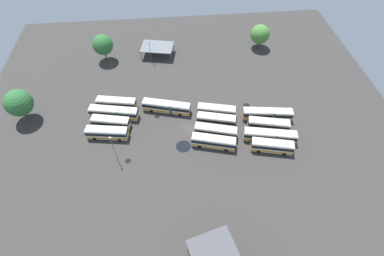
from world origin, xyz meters
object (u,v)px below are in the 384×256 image
at_px(bus_row0_slot1, 268,125).
at_px(bus_row1_slot1, 216,120).
at_px(bus_row0_slot3, 272,146).
at_px(tree_northeast, 103,45).
at_px(bus_row2_slot0, 167,107).
at_px(tree_west_edge, 260,34).
at_px(bus_row1_slot3, 214,142).
at_px(maintenance_shelter, 157,47).
at_px(bus_row0_slot2, 270,136).
at_px(lamp_post_near_entrance, 150,50).
at_px(tree_northwest, 19,103).
at_px(lamp_post_mid_lot, 114,148).
at_px(bus_row0_slot0, 268,114).
at_px(bus_row1_slot0, 216,111).
at_px(bus_row3_slot0, 116,103).
at_px(bus_row3_slot2, 111,122).
at_px(bus_row3_slot1, 114,113).
at_px(bus_row1_slot2, 216,131).
at_px(bus_row3_slot3, 107,133).

xyz_separation_m(bus_row0_slot1, bus_row1_slot1, (14.20, -3.14, -0.00)).
height_order(bus_row0_slot3, bus_row1_slot1, same).
relative_size(bus_row0_slot1, tree_northeast, 1.20).
relative_size(bus_row2_slot0, tree_west_edge, 1.63).
height_order(bus_row0_slot1, bus_row1_slot3, same).
bearing_deg(maintenance_shelter, bus_row0_slot2, 125.09).
relative_size(lamp_post_near_entrance, tree_northwest, 0.81).
xyz_separation_m(maintenance_shelter, lamp_post_mid_lot, (11.43, 44.18, 1.72)).
relative_size(bus_row0_slot0, bus_row1_slot0, 1.28).
relative_size(bus_row0_slot1, bus_row2_slot0, 0.82).
relative_size(bus_row2_slot0, lamp_post_near_entrance, 1.72).
xyz_separation_m(bus_row0_slot1, lamp_post_mid_lot, (41.36, 6.34, 3.21)).
height_order(bus_row1_slot1, lamp_post_mid_lot, lamp_post_mid_lot).
bearing_deg(bus_row3_slot0, bus_row3_slot2, 81.71).
xyz_separation_m(bus_row1_slot1, maintenance_shelter, (15.73, -34.70, 1.49)).
xyz_separation_m(bus_row0_slot1, bus_row3_slot1, (43.05, -8.84, 0.00)).
bearing_deg(tree_west_edge, bus_row3_slot1, 31.17).
bearing_deg(bus_row1_slot2, maintenance_shelter, -68.90).
relative_size(bus_row0_slot0, tree_northwest, 1.40).
height_order(lamp_post_near_entrance, tree_northwest, tree_northwest).
xyz_separation_m(bus_row0_slot3, tree_northeast, (46.93, -43.95, 4.33)).
bearing_deg(maintenance_shelter, tree_northwest, 35.32).
bearing_deg(bus_row2_slot0, bus_row1_slot1, 154.39).
distance_m(tree_northeast, tree_northwest, 32.85).
distance_m(bus_row1_slot3, tree_northeast, 52.15).
relative_size(bus_row0_slot3, tree_west_edge, 1.28).
xyz_separation_m(bus_row1_slot2, bus_row2_slot0, (12.89, -10.60, 0.00)).
bearing_deg(bus_row0_slot1, bus_row1_slot0, -26.04).
bearing_deg(bus_row0_slot3, lamp_post_mid_lot, -1.37).
height_order(bus_row1_slot2, tree_northeast, tree_northeast).
distance_m(bus_row0_slot3, bus_row3_slot0, 46.08).
distance_m(bus_row0_slot1, bus_row3_slot1, 43.94).
distance_m(bus_row3_slot2, lamp_post_mid_lot, 12.18).
relative_size(bus_row0_slot1, bus_row0_slot2, 0.81).
bearing_deg(bus_row3_slot3, bus_row0_slot1, 178.16).
bearing_deg(bus_row0_slot3, bus_row1_slot1, -38.37).
xyz_separation_m(bus_row1_slot0, lamp_post_mid_lot, (27.74, 13.00, 3.21)).
relative_size(bus_row1_slot2, lamp_post_mid_lot, 1.26).
height_order(bus_row0_slot3, tree_northeast, tree_northeast).
bearing_deg(bus_row0_slot1, maintenance_shelter, -51.65).
relative_size(bus_row0_slot0, maintenance_shelter, 1.17).
distance_m(lamp_post_mid_lot, tree_northwest, 31.81).
height_order(bus_row0_slot1, bus_row0_slot2, same).
bearing_deg(lamp_post_mid_lot, bus_row3_slot2, -78.69).
bearing_deg(bus_row0_slot2, bus_row1_slot0, -39.04).
relative_size(bus_row1_slot3, tree_west_edge, 1.36).
bearing_deg(bus_row1_slot1, maintenance_shelter, -65.61).
bearing_deg(bus_row2_slot0, bus_row3_slot0, -11.12).
xyz_separation_m(bus_row3_slot1, lamp_post_near_entrance, (-10.75, -25.65, 2.70)).
bearing_deg(bus_row1_slot1, bus_row3_slot0, -18.41).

